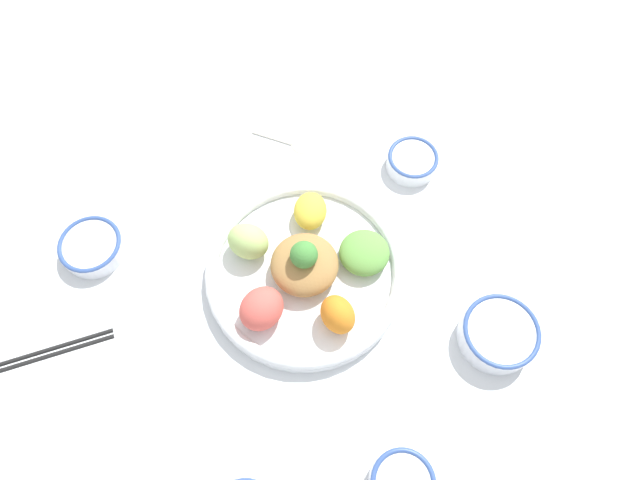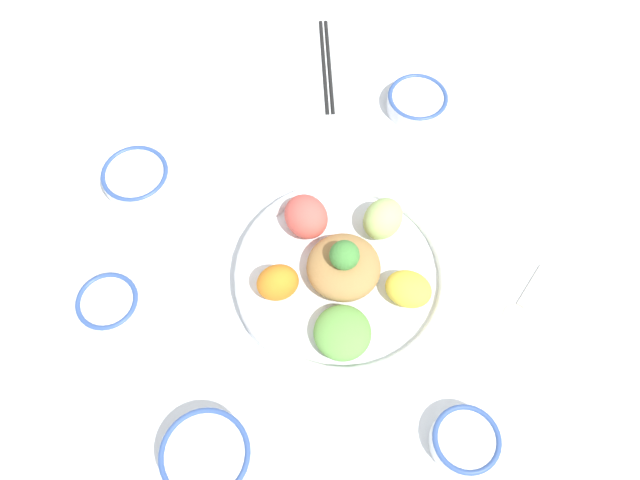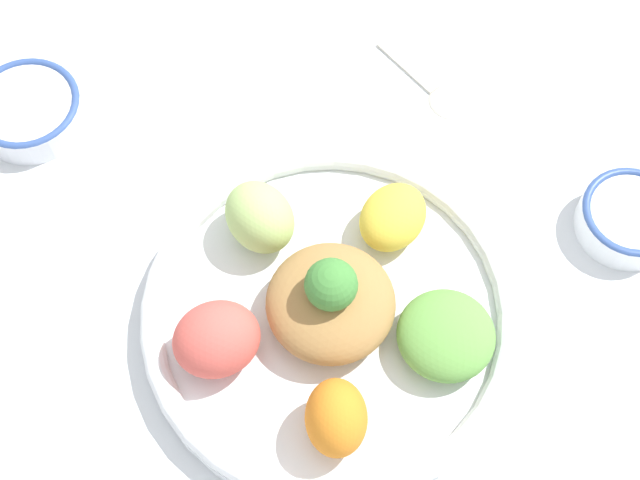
# 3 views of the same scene
# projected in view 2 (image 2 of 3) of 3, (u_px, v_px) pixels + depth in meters

# --- Properties ---
(ground_plane) EXTENTS (2.40, 2.40, 0.00)m
(ground_plane) POSITION_uv_depth(u_px,v_px,m) (354.00, 290.00, 0.94)
(ground_plane) COLOR white
(salad_platter) EXTENTS (0.32, 0.32, 0.11)m
(salad_platter) POSITION_uv_depth(u_px,v_px,m) (343.00, 272.00, 0.93)
(salad_platter) COLOR white
(salad_platter) RESTS_ON ground_plane
(sauce_bowl_red) EXTENTS (0.09, 0.09, 0.03)m
(sauce_bowl_red) POSITION_uv_depth(u_px,v_px,m) (465.00, 441.00, 0.82)
(sauce_bowl_red) COLOR white
(sauce_bowl_red) RESTS_ON ground_plane
(rice_bowl_blue) EXTENTS (0.09, 0.09, 0.04)m
(rice_bowl_blue) POSITION_uv_depth(u_px,v_px,m) (110.00, 305.00, 0.91)
(rice_bowl_blue) COLOR white
(rice_bowl_blue) RESTS_ON ground_plane
(sauce_bowl_dark) EXTENTS (0.10, 0.10, 0.03)m
(sauce_bowl_dark) POSITION_uv_depth(u_px,v_px,m) (417.00, 101.00, 1.09)
(sauce_bowl_dark) COLOR white
(sauce_bowl_dark) RESTS_ON ground_plane
(rice_bowl_plain) EXTENTS (0.11, 0.11, 0.04)m
(rice_bowl_plain) POSITION_uv_depth(u_px,v_px,m) (137.00, 179.00, 1.01)
(rice_bowl_plain) COLOR white
(rice_bowl_plain) RESTS_ON ground_plane
(sauce_bowl_far) EXTENTS (0.12, 0.12, 0.05)m
(sauce_bowl_far) POSITION_uv_depth(u_px,v_px,m) (207.00, 456.00, 0.81)
(sauce_bowl_far) COLOR white
(sauce_bowl_far) RESTS_ON ground_plane
(chopsticks_pair_near) EXTENTS (0.02, 0.23, 0.01)m
(chopsticks_pair_near) POSITION_uv_depth(u_px,v_px,m) (327.00, 65.00, 1.15)
(chopsticks_pair_near) COLOR black
(chopsticks_pair_near) RESTS_ON ground_plane
(serving_spoon_main) EXTENTS (0.09, 0.11, 0.01)m
(serving_spoon_main) POSITION_uv_depth(u_px,v_px,m) (522.00, 304.00, 0.93)
(serving_spoon_main) COLOR beige
(serving_spoon_main) RESTS_ON ground_plane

